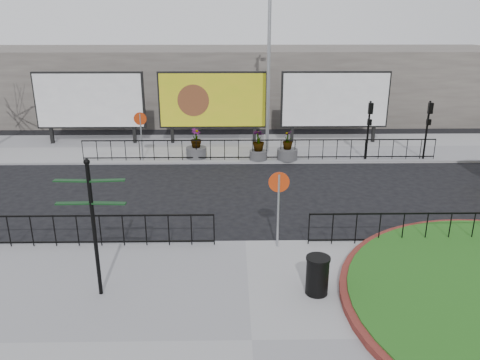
{
  "coord_description": "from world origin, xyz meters",
  "views": [
    {
      "loc": [
        -0.42,
        -13.75,
        6.91
      ],
      "look_at": [
        -0.13,
        2.45,
        1.38
      ],
      "focal_mm": 35.0,
      "sensor_mm": 36.0,
      "label": 1
    }
  ],
  "objects_px": {
    "planter_b": "(258,148)",
    "planter_c": "(287,150)",
    "planter_a": "(196,148)",
    "fingerpost_sign": "(93,215)",
    "litter_bin": "(317,275)",
    "billboard_mid": "(213,100)",
    "lamp_post": "(269,63)"
  },
  "relations": [
    {
      "from": "planter_b",
      "to": "planter_c",
      "type": "bearing_deg",
      "value": -0.0
    },
    {
      "from": "planter_a",
      "to": "planter_b",
      "type": "relative_size",
      "value": 1.0
    },
    {
      "from": "fingerpost_sign",
      "to": "litter_bin",
      "type": "distance_m",
      "value": 5.91
    },
    {
      "from": "litter_bin",
      "to": "planter_c",
      "type": "relative_size",
      "value": 0.7
    },
    {
      "from": "planter_c",
      "to": "litter_bin",
      "type": "bearing_deg",
      "value": -92.97
    },
    {
      "from": "billboard_mid",
      "to": "planter_a",
      "type": "relative_size",
      "value": 4.0
    },
    {
      "from": "litter_bin",
      "to": "planter_c",
      "type": "distance_m",
      "value": 12.53
    },
    {
      "from": "fingerpost_sign",
      "to": "planter_b",
      "type": "height_order",
      "value": "fingerpost_sign"
    },
    {
      "from": "billboard_mid",
      "to": "litter_bin",
      "type": "distance_m",
      "value": 16.53
    },
    {
      "from": "planter_a",
      "to": "planter_c",
      "type": "bearing_deg",
      "value": -4.79
    },
    {
      "from": "lamp_post",
      "to": "planter_c",
      "type": "distance_m",
      "value": 4.58
    },
    {
      "from": "planter_b",
      "to": "planter_c",
      "type": "xyz_separation_m",
      "value": [
        1.49,
        -0.0,
        -0.12
      ]
    },
    {
      "from": "planter_a",
      "to": "billboard_mid",
      "type": "bearing_deg",
      "value": 76.24
    },
    {
      "from": "fingerpost_sign",
      "to": "planter_c",
      "type": "bearing_deg",
      "value": 66.99
    },
    {
      "from": "billboard_mid",
      "to": "planter_c",
      "type": "xyz_separation_m",
      "value": [
        3.93,
        -3.57,
        -1.97
      ]
    },
    {
      "from": "planter_b",
      "to": "planter_a",
      "type": "bearing_deg",
      "value": 173.0
    },
    {
      "from": "fingerpost_sign",
      "to": "planter_b",
      "type": "bearing_deg",
      "value": 72.72
    },
    {
      "from": "fingerpost_sign",
      "to": "planter_b",
      "type": "relative_size",
      "value": 2.38
    },
    {
      "from": "lamp_post",
      "to": "fingerpost_sign",
      "type": "height_order",
      "value": "lamp_post"
    },
    {
      "from": "billboard_mid",
      "to": "planter_c",
      "type": "height_order",
      "value": "billboard_mid"
    },
    {
      "from": "billboard_mid",
      "to": "planter_b",
      "type": "xyz_separation_m",
      "value": [
        2.43,
        -3.57,
        -1.85
      ]
    },
    {
      "from": "planter_a",
      "to": "planter_b",
      "type": "height_order",
      "value": "planter_a"
    },
    {
      "from": "litter_bin",
      "to": "billboard_mid",
      "type": "bearing_deg",
      "value": 101.52
    },
    {
      "from": "billboard_mid",
      "to": "fingerpost_sign",
      "type": "relative_size",
      "value": 1.68
    },
    {
      "from": "litter_bin",
      "to": "planter_c",
      "type": "height_order",
      "value": "planter_c"
    },
    {
      "from": "lamp_post",
      "to": "billboard_mid",
      "type": "bearing_deg",
      "value": 146.75
    },
    {
      "from": "lamp_post",
      "to": "fingerpost_sign",
      "type": "relative_size",
      "value": 2.51
    },
    {
      "from": "fingerpost_sign",
      "to": "billboard_mid",
      "type": "bearing_deg",
      "value": 85.42
    },
    {
      "from": "planter_a",
      "to": "planter_b",
      "type": "xyz_separation_m",
      "value": [
        3.21,
        -0.39,
        0.1
      ]
    },
    {
      "from": "billboard_mid",
      "to": "planter_b",
      "type": "bearing_deg",
      "value": -55.75
    },
    {
      "from": "lamp_post",
      "to": "planter_b",
      "type": "relative_size",
      "value": 5.96
    },
    {
      "from": "billboard_mid",
      "to": "lamp_post",
      "type": "bearing_deg",
      "value": -33.25
    }
  ]
}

